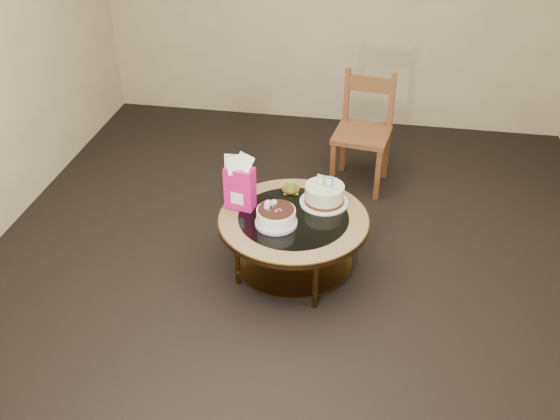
% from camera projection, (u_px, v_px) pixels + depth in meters
% --- Properties ---
extents(ground, '(5.00, 5.00, 0.00)m').
position_uv_depth(ground, '(293.00, 270.00, 4.40)').
color(ground, black).
rests_on(ground, ground).
extents(room_walls, '(4.52, 5.02, 2.61)m').
position_uv_depth(room_walls, '(296.00, 60.00, 3.54)').
color(room_walls, '#BFB290').
rests_on(room_walls, ground).
extents(coffee_table, '(1.02, 1.02, 0.46)m').
position_uv_depth(coffee_table, '(293.00, 226.00, 4.19)').
color(coffee_table, '#543918').
rests_on(coffee_table, ground).
extents(decorated_cake, '(0.28, 0.28, 0.16)m').
position_uv_depth(decorated_cake, '(276.00, 217.00, 4.05)').
color(decorated_cake, '#B496D4').
rests_on(decorated_cake, coffee_table).
extents(cream_cake, '(0.34, 0.34, 0.21)m').
position_uv_depth(cream_cake, '(324.00, 195.00, 4.25)').
color(cream_cake, white).
rests_on(cream_cake, coffee_table).
extents(gift_bag, '(0.21, 0.17, 0.39)m').
position_uv_depth(gift_bag, '(240.00, 183.00, 4.14)').
color(gift_bag, '#D91483').
rests_on(gift_bag, coffee_table).
extents(pillar_candle, '(0.12, 0.12, 0.09)m').
position_uv_depth(pillar_candle, '(291.00, 188.00, 4.39)').
color(pillar_candle, '#C9BF52').
rests_on(pillar_candle, coffee_table).
extents(dining_chair, '(0.50, 0.50, 0.95)m').
position_uv_depth(dining_chair, '(363.00, 131.00, 5.14)').
color(dining_chair, brown).
rests_on(dining_chair, ground).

